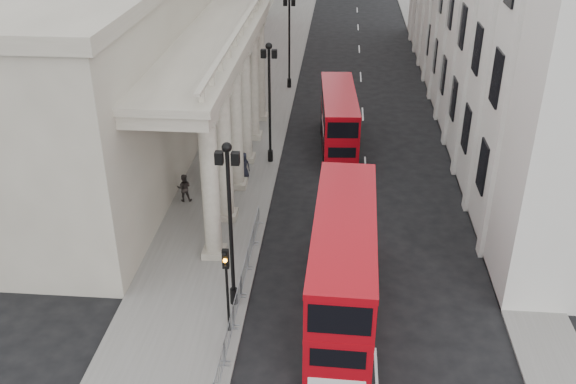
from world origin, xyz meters
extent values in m
plane|color=black|center=(0.00, 0.00, 0.00)|extent=(260.00, 260.00, 0.00)
cube|color=slate|center=(-3.00, 30.00, 0.06)|extent=(6.00, 140.00, 0.12)
cube|color=slate|center=(13.50, 30.00, 0.06)|extent=(3.00, 140.00, 0.12)
cube|color=slate|center=(-0.05, 30.00, 0.07)|extent=(0.20, 140.00, 0.14)
cube|color=gray|center=(-10.50, 18.00, 6.00)|extent=(9.00, 28.00, 12.00)
cylinder|color=black|center=(-0.60, 4.00, 0.52)|extent=(0.36, 0.36, 0.80)
cylinder|color=black|center=(-0.60, 4.00, 4.12)|extent=(0.18, 0.18, 8.00)
sphere|color=black|center=(-0.60, 4.00, 8.22)|extent=(0.44, 0.44, 0.44)
cube|color=black|center=(-0.25, 4.00, 7.72)|extent=(0.35, 0.35, 0.55)
cube|color=black|center=(-0.95, 4.00, 7.72)|extent=(0.35, 0.35, 0.55)
cylinder|color=black|center=(-0.60, 20.00, 0.52)|extent=(0.36, 0.36, 0.80)
cylinder|color=black|center=(-0.60, 20.00, 4.12)|extent=(0.18, 0.18, 8.00)
sphere|color=black|center=(-0.60, 20.00, 8.22)|extent=(0.44, 0.44, 0.44)
cube|color=black|center=(-0.25, 20.00, 7.72)|extent=(0.35, 0.35, 0.55)
cube|color=black|center=(-0.95, 20.00, 7.72)|extent=(0.35, 0.35, 0.55)
cylinder|color=black|center=(-0.60, 36.00, 0.52)|extent=(0.36, 0.36, 0.80)
cylinder|color=black|center=(-0.60, 36.00, 4.12)|extent=(0.18, 0.18, 8.00)
cube|color=black|center=(-0.25, 36.00, 7.72)|extent=(0.35, 0.35, 0.55)
cube|color=black|center=(-0.95, 36.00, 7.72)|extent=(0.35, 0.35, 0.55)
cylinder|color=black|center=(-0.50, 2.00, 1.82)|extent=(0.12, 0.12, 3.40)
cube|color=black|center=(-0.50, 2.00, 3.97)|extent=(0.28, 0.22, 0.90)
sphere|color=black|center=(-0.50, 1.87, 4.27)|extent=(0.18, 0.18, 0.18)
sphere|color=orange|center=(-0.50, 1.87, 3.97)|extent=(0.18, 0.18, 0.18)
sphere|color=black|center=(-0.50, 1.87, 3.67)|extent=(0.18, 0.18, 0.18)
cube|color=gray|center=(-0.35, -1.30, 0.67)|extent=(0.50, 2.30, 1.10)
cube|color=gray|center=(-0.35, 1.05, 0.67)|extent=(0.50, 2.30, 1.10)
cube|color=gray|center=(-0.35, 3.40, 0.67)|extent=(0.50, 2.30, 1.10)
cube|color=gray|center=(-0.35, 5.75, 0.67)|extent=(0.50, 2.30, 1.10)
cube|color=gray|center=(-0.35, 8.10, 0.67)|extent=(0.50, 2.30, 1.10)
cube|color=gray|center=(-0.35, 10.45, 0.67)|extent=(0.50, 2.30, 1.10)
cube|color=#9E070F|center=(4.49, 4.18, 1.46)|extent=(2.98, 11.43, 2.17)
cube|color=#9E070F|center=(4.49, 4.18, 3.71)|extent=(2.98, 11.43, 1.89)
cube|color=#9E070F|center=(4.49, 4.18, 4.79)|extent=(3.03, 11.48, 0.27)
cube|color=black|center=(4.49, 4.18, 0.19)|extent=(3.01, 11.43, 0.38)
cube|color=black|center=(4.49, 4.18, 1.73)|extent=(3.00, 9.27, 1.08)
cube|color=black|center=(4.49, 4.18, 3.82)|extent=(3.03, 10.78, 1.19)
cube|color=white|center=(4.35, -1.49, 0.70)|extent=(2.27, 0.12, 0.49)
cylinder|color=black|center=(3.17, 0.26, 0.54)|extent=(0.37, 1.09, 1.08)
cylinder|color=black|center=(5.62, 0.20, 0.54)|extent=(0.37, 1.09, 1.08)
cylinder|color=black|center=(3.33, 6.86, 0.54)|extent=(0.37, 1.09, 1.08)
cylinder|color=black|center=(5.78, 6.80, 0.54)|extent=(0.37, 1.09, 1.08)
cube|color=#9C070F|center=(4.03, 23.13, 1.24)|extent=(2.91, 9.75, 1.83)
cube|color=#9C070F|center=(4.03, 23.13, 3.14)|extent=(2.91, 9.75, 1.60)
cube|color=#9C070F|center=(4.03, 23.13, 4.05)|extent=(2.94, 9.79, 0.23)
cube|color=black|center=(4.03, 23.13, 0.16)|extent=(2.92, 9.75, 0.32)
cube|color=black|center=(4.03, 23.13, 1.47)|extent=(2.84, 7.92, 0.92)
cube|color=black|center=(4.03, 23.13, 3.23)|extent=(2.92, 9.20, 1.01)
cube|color=white|center=(4.33, 18.34, 0.60)|extent=(1.92, 0.18, 0.41)
cube|color=yellow|center=(4.33, 18.33, 0.29)|extent=(0.51, 0.07, 0.12)
cylinder|color=black|center=(3.21, 19.73, 0.46)|extent=(0.35, 0.93, 0.92)
cylinder|color=black|center=(5.27, 19.86, 0.46)|extent=(0.35, 0.93, 0.92)
cylinder|color=black|center=(2.85, 25.31, 0.46)|extent=(0.35, 0.93, 0.92)
cylinder|color=black|center=(4.91, 25.44, 0.46)|extent=(0.35, 0.93, 0.92)
imported|color=black|center=(-4.03, 15.43, 0.98)|extent=(0.67, 0.49, 1.73)
imported|color=#292321|center=(-5.23, 13.83, 1.01)|extent=(0.94, 0.77, 1.78)
imported|color=black|center=(-2.06, 17.28, 1.01)|extent=(0.95, 0.69, 1.78)
camera|label=1|loc=(4.02, -20.27, 19.11)|focal=40.00mm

